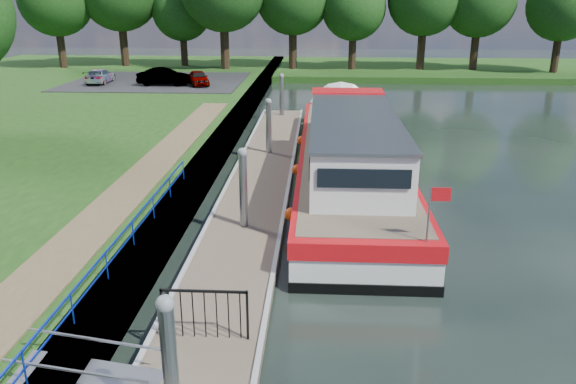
# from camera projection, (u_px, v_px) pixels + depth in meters

# --- Properties ---
(bank_edge) EXTENTS (1.10, 90.00, 0.78)m
(bank_edge) POSITION_uv_depth(u_px,v_px,m) (205.00, 167.00, 24.20)
(bank_edge) COLOR #473D2D
(bank_edge) RESTS_ON ground
(far_bank) EXTENTS (60.00, 18.00, 0.60)m
(far_bank) POSITION_uv_depth(u_px,v_px,m) (413.00, 69.00, 58.38)
(far_bank) COLOR #1A3E11
(far_bank) RESTS_ON ground
(footpath) EXTENTS (1.60, 40.00, 0.05)m
(footpath) POSITION_uv_depth(u_px,v_px,m) (102.00, 217.00, 17.56)
(footpath) COLOR brown
(footpath) RESTS_ON riverbank
(carpark) EXTENTS (14.00, 12.00, 0.06)m
(carpark) POSITION_uv_depth(u_px,v_px,m) (158.00, 81.00, 46.21)
(carpark) COLOR black
(carpark) RESTS_ON riverbank
(blue_fence) EXTENTS (0.04, 18.04, 0.72)m
(blue_fence) POSITION_uv_depth(u_px,v_px,m) (90.00, 279.00, 12.58)
(blue_fence) COLOR #0C2DBF
(blue_fence) RESTS_ON riverbank
(pontoon) EXTENTS (2.50, 30.00, 0.56)m
(pontoon) POSITION_uv_depth(u_px,v_px,m) (259.00, 187.00, 22.24)
(pontoon) COLOR brown
(pontoon) RESTS_ON ground
(mooring_piles) EXTENTS (0.30, 27.30, 3.55)m
(mooring_piles) POSITION_uv_depth(u_px,v_px,m) (259.00, 160.00, 21.89)
(mooring_piles) COLOR gray
(mooring_piles) RESTS_ON ground
(gangway) EXTENTS (2.58, 1.00, 0.92)m
(gangway) POSITION_uv_depth(u_px,v_px,m) (89.00, 376.00, 10.40)
(gangway) COLOR #A5A8AD
(gangway) RESTS_ON ground
(gate_panel) EXTENTS (1.85, 0.05, 1.15)m
(gate_panel) POSITION_uv_depth(u_px,v_px,m) (205.00, 307.00, 11.74)
(gate_panel) COLOR black
(gate_panel) RESTS_ON ground
(barge) EXTENTS (4.36, 21.15, 4.78)m
(barge) POSITION_uv_depth(u_px,v_px,m) (348.00, 151.00, 23.95)
(barge) COLOR black
(barge) RESTS_ON ground
(car_a) EXTENTS (2.41, 3.57, 1.13)m
(car_a) POSITION_uv_depth(u_px,v_px,m) (198.00, 78.00, 43.81)
(car_a) COLOR #999999
(car_a) RESTS_ON carpark
(car_b) EXTENTS (4.07, 1.47, 1.33)m
(car_b) POSITION_uv_depth(u_px,v_px,m) (164.00, 77.00, 43.66)
(car_b) COLOR #999999
(car_b) RESTS_ON carpark
(car_c) EXTENTS (1.78, 3.95, 1.12)m
(car_c) POSITION_uv_depth(u_px,v_px,m) (100.00, 76.00, 44.87)
(car_c) COLOR #999999
(car_c) RESTS_ON carpark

